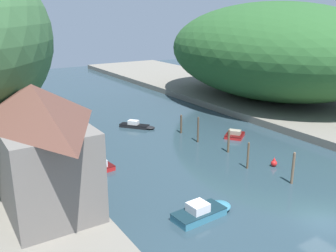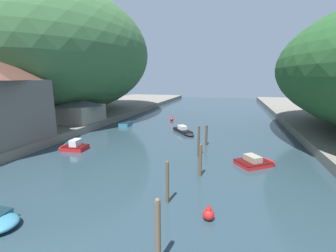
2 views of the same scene
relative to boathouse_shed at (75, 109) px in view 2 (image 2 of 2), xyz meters
name	(u,v)px [view 2 (image 2 of 2)]	position (x,y,z in m)	size (l,w,h in m)	color
water_surface	(188,133)	(18.79, 1.05, -3.14)	(130.00, 130.00, 0.00)	#283D47
left_bank	(48,121)	(-6.86, 1.05, -2.62)	(22.00, 120.00, 1.04)	slate
hillside_left	(61,52)	(-7.96, 7.34, 9.90)	(31.78, 44.49, 24.01)	#3D6B3D
boathouse_shed	(75,109)	(0.00, 0.00, 0.00)	(8.06, 7.09, 4.06)	gray
boat_navy_launch	(73,147)	(7.55, -10.26, -2.77)	(3.33, 2.16, 1.24)	red
boat_yellow_tender	(126,123)	(7.23, 3.90, -2.81)	(1.98, 3.53, 0.67)	teal
boat_near_quay	(256,162)	(27.37, -9.26, -2.84)	(4.19, 3.88, 0.97)	red
boat_far_upstream	(184,131)	(18.15, 1.03, -2.82)	(4.28, 4.88, 1.04)	black
mooring_post_nearest	(158,232)	(22.18, -22.96, -1.51)	(0.26, 0.26, 3.23)	brown
mooring_post_second	(167,182)	(21.15, -17.99, -1.67)	(0.22, 0.22, 2.92)	brown
mooring_post_middle	(200,160)	(22.61, -13.27, -1.72)	(0.26, 0.26, 2.81)	brown
mooring_post_fourth	(199,141)	(21.74, -8.49, -1.47)	(0.23, 0.23, 3.33)	#4C3D2D
mooring_post_farthest	(206,135)	(22.05, -4.27, -1.83)	(0.28, 0.28, 2.60)	#4C3D2D
channel_buoy_near	(172,119)	(13.85, 9.77, -2.73)	(0.70, 0.70, 1.05)	red
channel_buoy_far	(208,214)	(23.95, -19.10, -2.74)	(0.67, 0.67, 1.01)	red
person_on_quay	(48,128)	(3.03, -8.94, -1.12)	(0.28, 0.41, 1.69)	#282D3D
person_by_boathouse	(28,133)	(2.92, -11.77, -1.12)	(0.29, 0.42, 1.69)	#282D3D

